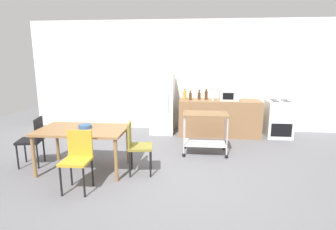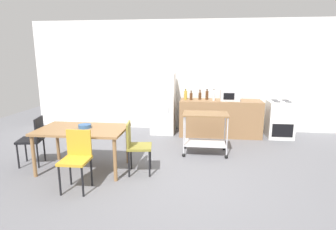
{
  "view_description": "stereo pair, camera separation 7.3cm",
  "coord_description": "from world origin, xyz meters",
  "px_view_note": "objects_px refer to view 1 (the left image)",
  "views": [
    {
      "loc": [
        0.3,
        -4.21,
        1.98
      ],
      "look_at": [
        -0.25,
        1.2,
        0.8
      ],
      "focal_mm": 29.32,
      "sensor_mm": 36.0,
      "label": 1
    },
    {
      "loc": [
        0.37,
        -4.2,
        1.98
      ],
      "look_at": [
        -0.25,
        1.2,
        0.8
      ],
      "focal_mm": 29.32,
      "sensor_mm": 36.0,
      "label": 2
    }
  ],
  "objects_px": {
    "kitchen_cart": "(205,126)",
    "bottle_wine": "(213,96)",
    "microwave": "(229,95)",
    "bottle_soy_sauce": "(190,96)",
    "chair_mustard": "(78,156)",
    "refrigerator": "(162,103)",
    "fruit_bowl": "(85,126)",
    "chair_black": "(33,138)",
    "dining_table": "(83,133)",
    "bottle_hot_sauce": "(185,95)",
    "stove_oven": "(278,119)",
    "bottle_sparkling_water": "(206,95)",
    "bottle_olive_oil": "(199,96)",
    "chair_olive": "(137,144)"
  },
  "relations": [
    {
      "from": "kitchen_cart",
      "to": "bottle_wine",
      "type": "height_order",
      "value": "bottle_wine"
    },
    {
      "from": "microwave",
      "to": "bottle_soy_sauce",
      "type": "bearing_deg",
      "value": -179.66
    },
    {
      "from": "chair_mustard",
      "to": "refrigerator",
      "type": "distance_m",
      "value": 3.36
    },
    {
      "from": "kitchen_cart",
      "to": "fruit_bowl",
      "type": "xyz_separation_m",
      "value": [
        -2.1,
        -1.03,
        0.21
      ]
    },
    {
      "from": "bottle_wine",
      "to": "microwave",
      "type": "bearing_deg",
      "value": 5.43
    },
    {
      "from": "chair_black",
      "to": "chair_mustard",
      "type": "height_order",
      "value": "same"
    },
    {
      "from": "dining_table",
      "to": "bottle_wine",
      "type": "height_order",
      "value": "bottle_wine"
    },
    {
      "from": "bottle_hot_sauce",
      "to": "chair_mustard",
      "type": "bearing_deg",
      "value": -114.46
    },
    {
      "from": "dining_table",
      "to": "fruit_bowl",
      "type": "height_order",
      "value": "fruit_bowl"
    },
    {
      "from": "chair_mustard",
      "to": "kitchen_cart",
      "type": "height_order",
      "value": "chair_mustard"
    },
    {
      "from": "chair_mustard",
      "to": "stove_oven",
      "type": "height_order",
      "value": "stove_oven"
    },
    {
      "from": "bottle_soy_sauce",
      "to": "fruit_bowl",
      "type": "relative_size",
      "value": 1.07
    },
    {
      "from": "bottle_soy_sauce",
      "to": "bottle_sparkling_water",
      "type": "distance_m",
      "value": 0.41
    },
    {
      "from": "bottle_hot_sauce",
      "to": "bottle_soy_sauce",
      "type": "xyz_separation_m",
      "value": [
        0.14,
        -0.07,
        -0.02
      ]
    },
    {
      "from": "dining_table",
      "to": "bottle_sparkling_water",
      "type": "bearing_deg",
      "value": 48.94
    },
    {
      "from": "fruit_bowl",
      "to": "chair_black",
      "type": "bearing_deg",
      "value": 176.04
    },
    {
      "from": "bottle_olive_oil",
      "to": "bottle_hot_sauce",
      "type": "bearing_deg",
      "value": -175.57
    },
    {
      "from": "chair_black",
      "to": "bottle_olive_oil",
      "type": "relative_size",
      "value": 3.59
    },
    {
      "from": "chair_black",
      "to": "chair_olive",
      "type": "distance_m",
      "value": 1.94
    },
    {
      "from": "stove_oven",
      "to": "refrigerator",
      "type": "bearing_deg",
      "value": 178.4
    },
    {
      "from": "stove_oven",
      "to": "bottle_wine",
      "type": "distance_m",
      "value": 1.72
    },
    {
      "from": "chair_black",
      "to": "fruit_bowl",
      "type": "relative_size",
      "value": 4.08
    },
    {
      "from": "chair_olive",
      "to": "bottle_sparkling_water",
      "type": "distance_m",
      "value": 2.88
    },
    {
      "from": "refrigerator",
      "to": "bottle_hot_sauce",
      "type": "height_order",
      "value": "refrigerator"
    },
    {
      "from": "bottle_hot_sauce",
      "to": "bottle_wine",
      "type": "bearing_deg",
      "value": -8.52
    },
    {
      "from": "refrigerator",
      "to": "bottle_hot_sauce",
      "type": "bearing_deg",
      "value": -4.89
    },
    {
      "from": "bottle_hot_sauce",
      "to": "chair_black",
      "type": "bearing_deg",
      "value": -138.07
    },
    {
      "from": "refrigerator",
      "to": "stove_oven",
      "type": "bearing_deg",
      "value": -1.6
    },
    {
      "from": "chair_mustard",
      "to": "bottle_olive_oil",
      "type": "relative_size",
      "value": 3.59
    },
    {
      "from": "microwave",
      "to": "fruit_bowl",
      "type": "xyz_separation_m",
      "value": [
        -2.71,
        -2.37,
        -0.25
      ]
    },
    {
      "from": "bottle_hot_sauce",
      "to": "microwave",
      "type": "height_order",
      "value": "bottle_hot_sauce"
    },
    {
      "from": "stove_oven",
      "to": "bottle_wine",
      "type": "height_order",
      "value": "bottle_wine"
    },
    {
      "from": "chair_black",
      "to": "chair_olive",
      "type": "relative_size",
      "value": 1.0
    },
    {
      "from": "kitchen_cart",
      "to": "chair_olive",
      "type": "bearing_deg",
      "value": -136.84
    },
    {
      "from": "chair_black",
      "to": "bottle_hot_sauce",
      "type": "bearing_deg",
      "value": 120.06
    },
    {
      "from": "dining_table",
      "to": "kitchen_cart",
      "type": "height_order",
      "value": "kitchen_cart"
    },
    {
      "from": "stove_oven",
      "to": "refrigerator",
      "type": "relative_size",
      "value": 0.59
    },
    {
      "from": "stove_oven",
      "to": "kitchen_cart",
      "type": "height_order",
      "value": "stove_oven"
    },
    {
      "from": "chair_olive",
      "to": "bottle_hot_sauce",
      "type": "relative_size",
      "value": 3.38
    },
    {
      "from": "bottle_soy_sauce",
      "to": "microwave",
      "type": "xyz_separation_m",
      "value": [
        0.95,
        0.01,
        0.04
      ]
    },
    {
      "from": "chair_mustard",
      "to": "kitchen_cart",
      "type": "xyz_separation_m",
      "value": [
        1.93,
        1.77,
        0.05
      ]
    },
    {
      "from": "bottle_soy_sauce",
      "to": "kitchen_cart",
      "type": "bearing_deg",
      "value": -75.88
    },
    {
      "from": "kitchen_cart",
      "to": "bottle_hot_sauce",
      "type": "relative_size",
      "value": 3.46
    },
    {
      "from": "chair_mustard",
      "to": "fruit_bowl",
      "type": "bearing_deg",
      "value": 102.24
    },
    {
      "from": "chair_black",
      "to": "fruit_bowl",
      "type": "height_order",
      "value": "chair_black"
    },
    {
      "from": "bottle_soy_sauce",
      "to": "bottle_wine",
      "type": "relative_size",
      "value": 0.83
    },
    {
      "from": "bottle_olive_oil",
      "to": "bottle_soy_sauce",
      "type": "bearing_deg",
      "value": -155.27
    },
    {
      "from": "chair_black",
      "to": "refrigerator",
      "type": "distance_m",
      "value": 3.19
    },
    {
      "from": "chair_mustard",
      "to": "bottle_wine",
      "type": "xyz_separation_m",
      "value": [
        2.14,
        3.08,
        0.5
      ]
    },
    {
      "from": "refrigerator",
      "to": "fruit_bowl",
      "type": "height_order",
      "value": "refrigerator"
    }
  ]
}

